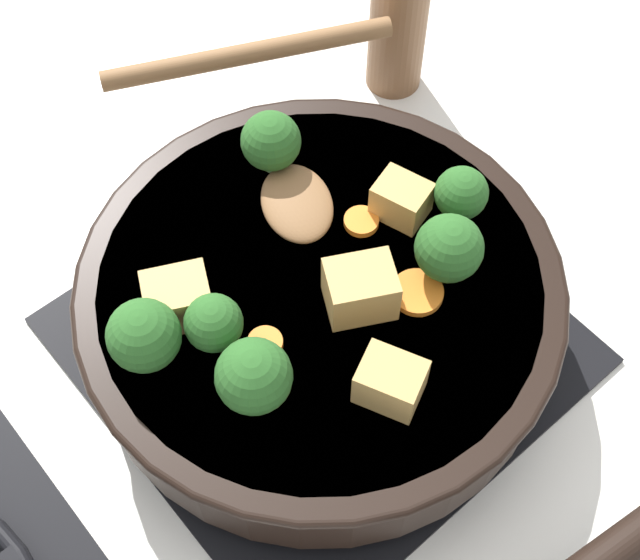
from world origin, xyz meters
TOP-DOWN VIEW (x-y plane):
  - ground_plane at (0.00, 0.00)m, footprint 2.40×2.40m
  - front_burner_grate at (0.00, 0.00)m, footprint 0.31×0.31m
  - skillet_pan at (-0.00, 0.00)m, footprint 0.42×0.33m
  - wooden_spoon at (0.13, -0.06)m, footprint 0.23×0.21m
  - tofu_cube_center_large at (0.04, 0.08)m, footprint 0.05×0.05m
  - tofu_cube_near_handle at (-0.09, 0.02)m, footprint 0.05×0.04m
  - tofu_cube_east_chunk at (0.01, -0.08)m, footprint 0.04×0.04m
  - tofu_cube_west_chunk at (-0.03, -0.01)m, footprint 0.05×0.05m
  - broccoli_floret_near_spoon at (0.01, 0.08)m, footprint 0.04×0.04m
  - broccoli_floret_center_top at (-0.05, -0.07)m, footprint 0.04×0.04m
  - broccoli_floret_east_rim at (0.02, 0.12)m, footprint 0.05×0.05m
  - broccoli_floret_west_rim at (0.09, -0.04)m, footprint 0.04×0.04m
  - broccoli_floret_north_edge at (-0.02, -0.10)m, footprint 0.04×0.04m
  - broccoli_floret_south_cluster at (-0.04, 0.08)m, footprint 0.05×0.05m
  - carrot_slice_orange_thin at (-0.05, -0.04)m, footprint 0.03×0.03m
  - carrot_slice_near_center at (0.02, -0.05)m, footprint 0.02×0.02m
  - carrot_slice_edge_slice at (-0.01, 0.06)m, footprint 0.02×0.02m
  - pepper_mill at (0.16, -0.22)m, footprint 0.05×0.05m

SIDE VIEW (x-z plane):
  - ground_plane at x=0.00m, z-range 0.00..0.00m
  - front_burner_grate at x=0.00m, z-range 0.00..0.03m
  - skillet_pan at x=0.00m, z-range 0.03..0.09m
  - pepper_mill at x=0.16m, z-range -0.01..0.16m
  - carrot_slice_orange_thin at x=-0.05m, z-range 0.08..0.09m
  - carrot_slice_near_center at x=0.02m, z-range 0.08..0.09m
  - carrot_slice_edge_slice at x=-0.01m, z-range 0.08..0.09m
  - wooden_spoon at x=0.13m, z-range 0.08..0.10m
  - tofu_cube_east_chunk at x=0.01m, z-range 0.08..0.11m
  - tofu_cube_near_handle at x=-0.09m, z-range 0.08..0.11m
  - tofu_cube_center_large at x=0.04m, z-range 0.08..0.12m
  - tofu_cube_west_chunk at x=-0.03m, z-range 0.08..0.12m
  - broccoli_floret_north_edge at x=-0.02m, z-range 0.09..0.13m
  - broccoli_floret_near_spoon at x=0.01m, z-range 0.09..0.13m
  - broccoli_floret_west_rim at x=0.09m, z-range 0.09..0.14m
  - broccoli_floret_center_top at x=-0.05m, z-range 0.09..0.14m
  - broccoli_floret_east_rim at x=0.02m, z-range 0.09..0.14m
  - broccoli_floret_south_cluster at x=-0.04m, z-range 0.09..0.14m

